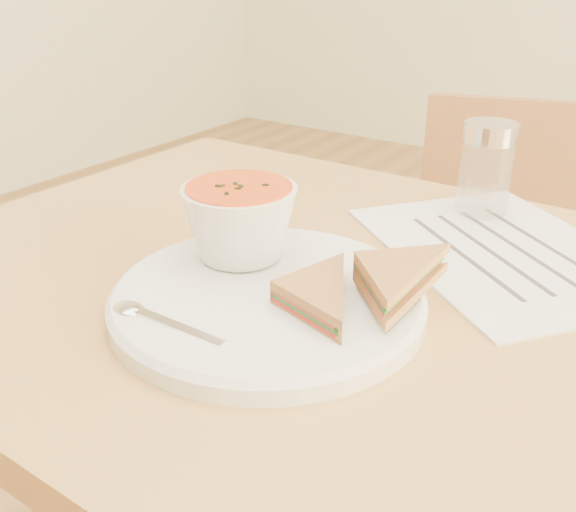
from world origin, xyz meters
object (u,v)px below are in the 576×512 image
Objects in this scene: soup_bowl at (240,225)px; condiment_shaker at (486,170)px; chair_far at (500,345)px; plate at (268,300)px.

soup_bowl is 0.35m from condiment_shaker.
chair_far reaches higher than plate.
chair_far is 0.70m from plate.
chair_far is 2.73× the size of plate.
chair_far is 0.47m from condiment_shaker.
plate is at bearing -32.58° from soup_bowl.
chair_far is at bearing 82.33° from plate.
chair_far is at bearing 75.47° from soup_bowl.
condiment_shaker is at bearing 73.01° from chair_far.
soup_bowl is (-0.06, 0.04, 0.05)m from plate.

